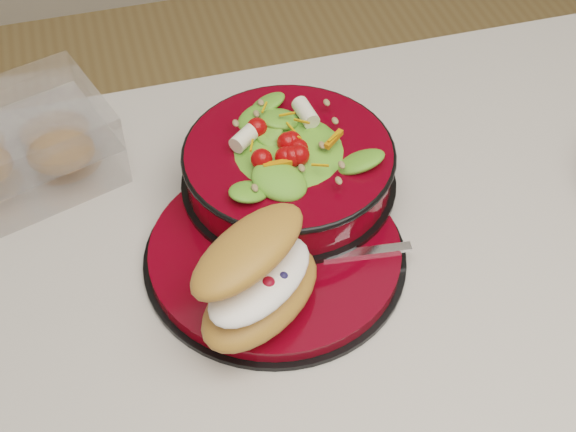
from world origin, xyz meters
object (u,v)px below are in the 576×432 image
object	(u,v)px
pastry_box	(16,149)
croissant	(258,278)
dinner_plate	(276,253)
fork	(335,256)
salad_bowl	(289,160)

from	to	relation	value
pastry_box	croissant	bearing A→B (deg)	-68.73
dinner_plate	fork	xyz separation A→B (m)	(0.05, -0.03, 0.01)
dinner_plate	salad_bowl	bearing A→B (deg)	66.03
salad_bowl	pastry_box	size ratio (longest dim) A/B	1.01
croissant	salad_bowl	bearing A→B (deg)	28.02
dinner_plate	pastry_box	world-z (taller)	pastry_box
fork	salad_bowl	bearing A→B (deg)	14.89
salad_bowl	pastry_box	bearing A→B (deg)	158.82
dinner_plate	pastry_box	distance (m)	0.32
croissant	dinner_plate	bearing A→B (deg)	26.24
fork	pastry_box	distance (m)	0.38
croissant	pastry_box	world-z (taller)	croissant
dinner_plate	salad_bowl	world-z (taller)	salad_bowl
dinner_plate	fork	size ratio (longest dim) A/B	1.84
dinner_plate	croissant	bearing A→B (deg)	-117.19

